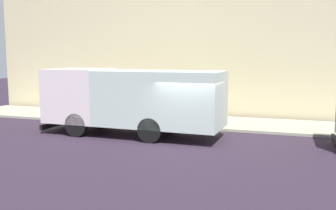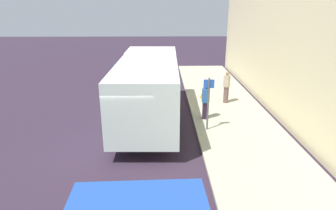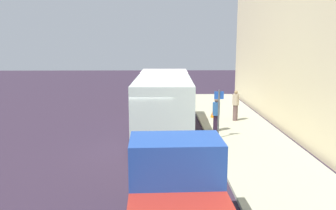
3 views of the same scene
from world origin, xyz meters
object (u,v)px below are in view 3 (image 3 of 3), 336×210
at_px(large_utility_truck, 164,101).
at_px(pedestrian_standing, 216,114).
at_px(small_flatbed_truck, 179,209).
at_px(pedestrian_walking, 236,105).
at_px(street_sign_post, 219,110).
at_px(traffic_cone_orange, 214,112).

distance_m(large_utility_truck, pedestrian_standing, 2.71).
bearing_deg(small_flatbed_truck, large_utility_truck, 89.58).
relative_size(small_flatbed_truck, pedestrian_walking, 2.70).
xyz_separation_m(large_utility_truck, pedestrian_walking, (4.09, 2.24, -0.64)).
xyz_separation_m(small_flatbed_truck, pedestrian_standing, (2.37, 10.21, -0.09)).
bearing_deg(large_utility_truck, street_sign_post, -26.42).
distance_m(pedestrian_walking, traffic_cone_orange, 1.50).
bearing_deg(traffic_cone_orange, large_utility_truck, -134.23).
xyz_separation_m(small_flatbed_truck, traffic_cone_orange, (2.76, 13.39, -0.66)).
distance_m(traffic_cone_orange, street_sign_post, 4.57).
bearing_deg(pedestrian_standing, large_utility_truck, 129.94).
distance_m(large_utility_truck, traffic_cone_orange, 4.49).
bearing_deg(large_utility_truck, pedestrian_walking, 29.99).
distance_m(large_utility_truck, small_flatbed_truck, 10.32).
relative_size(large_utility_truck, small_flatbed_truck, 1.74).
xyz_separation_m(pedestrian_standing, street_sign_post, (-0.09, -1.25, 0.47)).
bearing_deg(traffic_cone_orange, street_sign_post, -96.11).
height_order(pedestrian_standing, street_sign_post, street_sign_post).
relative_size(large_utility_truck, pedestrian_walking, 4.72).
bearing_deg(pedestrian_walking, large_utility_truck, 6.67).
xyz_separation_m(pedestrian_walking, street_sign_post, (-1.55, -3.57, 0.44)).
bearing_deg(pedestrian_walking, small_flatbed_truck, 50.98).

